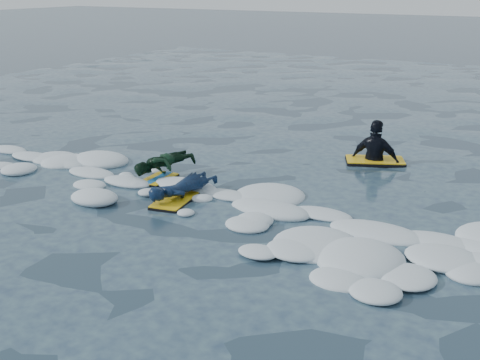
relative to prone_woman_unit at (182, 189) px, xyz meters
The scene contains 5 objects.
ground 1.49m from the prone_woman_unit, 48.83° to the right, with size 120.00×120.00×0.00m, color #19263D.
foam_band 0.99m from the prone_woman_unit, ahead, with size 12.00×3.10×0.30m, color white, non-canonical shape.
prone_woman_unit is the anchor object (origin of this frame).
prone_child_unit 1.22m from the prone_woman_unit, 140.16° to the left, with size 0.99×1.31×0.46m.
waiting_rider_unit 4.25m from the prone_woman_unit, 59.08° to the left, with size 1.32×1.05×1.74m.
Camera 1 is at (4.57, -6.68, 3.51)m, focal length 45.00 mm.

